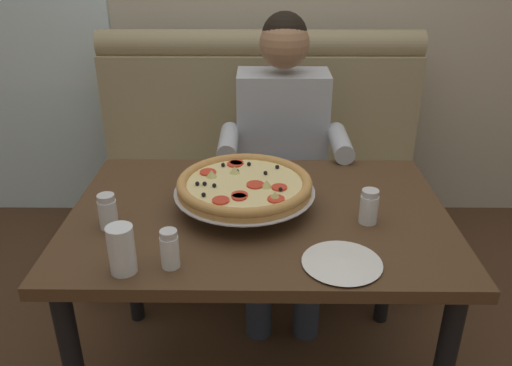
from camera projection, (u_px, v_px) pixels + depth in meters
name	position (u px, v px, depth m)	size (l,w,h in m)	color
booth_bench	(260.00, 186.00, 2.64)	(1.63, 0.78, 1.13)	#998966
dining_table	(259.00, 235.00, 1.73)	(1.23, 0.84, 0.74)	#4C331E
diner_main	(283.00, 148.00, 2.26)	(0.54, 0.64, 1.27)	#2D3342
pizza	(245.00, 185.00, 1.67)	(0.46, 0.46, 0.12)	silver
shaker_parmesan	(108.00, 214.00, 1.57)	(0.06, 0.06, 0.11)	white
shaker_oregano	(170.00, 251.00, 1.39)	(0.05, 0.05, 0.11)	white
shaker_pepper_flakes	(369.00, 209.00, 1.60)	(0.06, 0.06, 0.11)	white
plate_near_left	(342.00, 261.00, 1.41)	(0.22, 0.22, 0.02)	white
drinking_glass	(122.00, 252.00, 1.36)	(0.07, 0.07, 0.14)	silver
patio_chair	(56.00, 98.00, 3.60)	(0.41, 0.42, 0.86)	black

